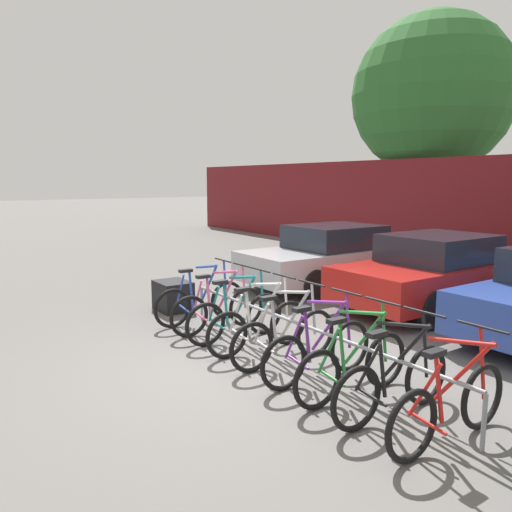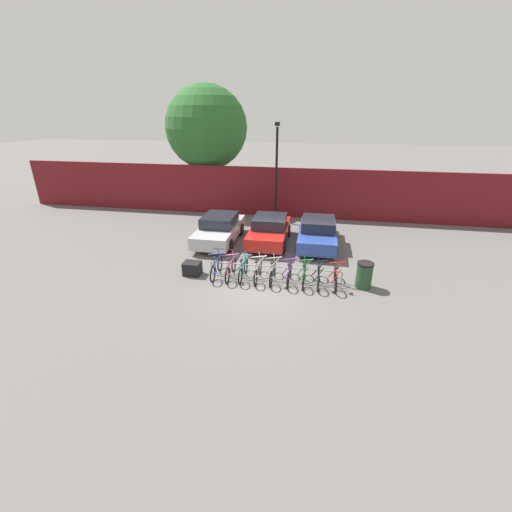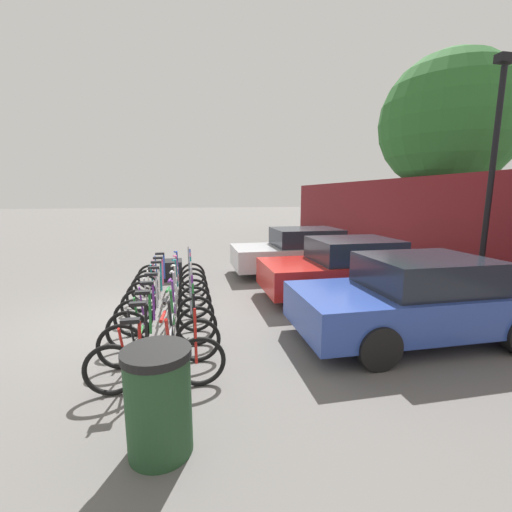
# 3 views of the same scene
# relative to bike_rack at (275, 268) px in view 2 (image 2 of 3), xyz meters

# --- Properties ---
(ground_plane) EXTENTS (120.00, 120.00, 0.00)m
(ground_plane) POSITION_rel_bike_rack_xyz_m (-0.32, -0.68, -0.50)
(ground_plane) COLOR #605E5B
(hoarding_wall) EXTENTS (36.00, 0.16, 3.07)m
(hoarding_wall) POSITION_rel_bike_rack_xyz_m (-0.32, 8.82, 1.03)
(hoarding_wall) COLOR maroon
(hoarding_wall) RESTS_ON ground
(bike_rack) EXTENTS (5.33, 0.04, 0.57)m
(bike_rack) POSITION_rel_bike_rack_xyz_m (0.00, 0.00, 0.00)
(bike_rack) COLOR gray
(bike_rack) RESTS_ON ground
(bicycle_blue) EXTENTS (0.68, 1.71, 1.05)m
(bicycle_blue) POSITION_rel_bike_rack_xyz_m (-2.39, -0.15, -0.12)
(bicycle_blue) COLOR black
(bicycle_blue) RESTS_ON ground
(bicycle_pink) EXTENTS (0.68, 1.71, 1.05)m
(bicycle_pink) POSITION_rel_bike_rack_xyz_m (-1.79, -0.15, -0.12)
(bicycle_pink) COLOR black
(bicycle_pink) RESTS_ON ground
(bicycle_teal) EXTENTS (0.68, 1.71, 1.05)m
(bicycle_teal) POSITION_rel_bike_rack_xyz_m (-1.27, -0.15, -0.12)
(bicycle_teal) COLOR black
(bicycle_teal) RESTS_ON ground
(bicycle_white) EXTENTS (0.68, 1.71, 1.05)m
(bicycle_white) POSITION_rel_bike_rack_xyz_m (-0.66, -0.15, -0.12)
(bicycle_white) COLOR black
(bicycle_white) RESTS_ON ground
(bicycle_silver) EXTENTS (0.68, 1.71, 1.05)m
(bicycle_silver) POSITION_rel_bike_rack_xyz_m (-0.06, -0.15, -0.12)
(bicycle_silver) COLOR black
(bicycle_silver) RESTS_ON ground
(bicycle_purple) EXTENTS (0.68, 1.71, 1.05)m
(bicycle_purple) POSITION_rel_bike_rack_xyz_m (0.60, -0.15, -0.12)
(bicycle_purple) COLOR black
(bicycle_purple) RESTS_ON ground
(bicycle_green) EXTENTS (0.68, 1.71, 1.05)m
(bicycle_green) POSITION_rel_bike_rack_xyz_m (1.18, -0.15, -0.12)
(bicycle_green) COLOR black
(bicycle_green) RESTS_ON ground
(bicycle_black) EXTENTS (0.68, 1.71, 1.05)m
(bicycle_black) POSITION_rel_bike_rack_xyz_m (1.74, -0.15, -0.12)
(bicycle_black) COLOR black
(bicycle_black) RESTS_ON ground
(bicycle_red) EXTENTS (0.68, 1.71, 1.05)m
(bicycle_red) POSITION_rel_bike_rack_xyz_m (2.39, -0.15, -0.12)
(bicycle_red) COLOR black
(bicycle_red) RESTS_ON ground
(car_silver) EXTENTS (1.91, 4.22, 1.40)m
(car_silver) POSITION_rel_bike_rack_xyz_m (-3.36, 3.73, 0.19)
(car_silver) COLOR #B7B7BC
(car_silver) RESTS_ON ground
(car_red) EXTENTS (1.91, 4.05, 1.40)m
(car_red) POSITION_rel_bike_rack_xyz_m (-0.80, 3.99, 0.19)
(car_red) COLOR red
(car_red) RESTS_ON ground
(car_blue) EXTENTS (1.91, 4.12, 1.40)m
(car_blue) POSITION_rel_bike_rack_xyz_m (1.61, 4.03, 0.19)
(car_blue) COLOR #2D479E
(car_blue) RESTS_ON ground
(lamp_post) EXTENTS (0.24, 0.44, 5.69)m
(lamp_post) POSITION_rel_bike_rack_xyz_m (-0.99, 7.83, 2.69)
(lamp_post) COLOR black
(lamp_post) RESTS_ON ground
(trash_bin) EXTENTS (0.63, 0.63, 1.03)m
(trash_bin) POSITION_rel_bike_rack_xyz_m (3.46, -0.04, 0.02)
(trash_bin) COLOR #234728
(trash_bin) RESTS_ON ground
(cargo_crate) EXTENTS (0.70, 0.56, 0.55)m
(cargo_crate) POSITION_rel_bike_rack_xyz_m (-3.43, -0.18, -0.23)
(cargo_crate) COLOR black
(cargo_crate) RESTS_ON ground
(tree_behind_hoarding) EXTENTS (5.34, 5.34, 7.89)m
(tree_behind_hoarding) POSITION_rel_bike_rack_xyz_m (-6.02, 10.62, 4.68)
(tree_behind_hoarding) COLOR brown
(tree_behind_hoarding) RESTS_ON ground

